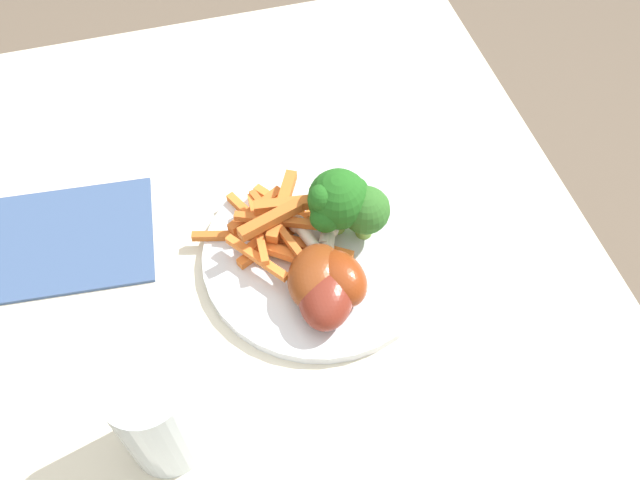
# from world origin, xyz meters

# --- Properties ---
(dining_table) EXTENTS (0.98, 0.67, 0.72)m
(dining_table) POSITION_xyz_m (0.00, 0.00, 0.60)
(dining_table) COLOR silver
(dining_table) RESTS_ON ground_plane
(dinner_plate) EXTENTS (0.25, 0.25, 0.01)m
(dinner_plate) POSITION_xyz_m (0.06, -0.04, 0.73)
(dinner_plate) COLOR silver
(dinner_plate) RESTS_ON dining_table
(broccoli_floret_front) EXTENTS (0.05, 0.05, 0.07)m
(broccoli_floret_front) POSITION_xyz_m (0.07, -0.09, 0.77)
(broccoli_floret_front) COLOR #81B347
(broccoli_floret_front) RESTS_ON dinner_plate
(broccoli_floret_middle) EXTENTS (0.06, 0.07, 0.08)m
(broccoli_floret_middle) POSITION_xyz_m (0.08, -0.06, 0.78)
(broccoli_floret_middle) COLOR #90BA4B
(broccoli_floret_middle) RESTS_ON dinner_plate
(carrot_fries_pile) EXTENTS (0.14, 0.16, 0.05)m
(carrot_fries_pile) POSITION_xyz_m (0.09, 0.00, 0.75)
(carrot_fries_pile) COLOR orange
(carrot_fries_pile) RESTS_ON dinner_plate
(chicken_drumstick_near) EXTENTS (0.12, 0.08, 0.04)m
(chicken_drumstick_near) POSITION_xyz_m (0.02, -0.03, 0.76)
(chicken_drumstick_near) COLOR #5B210D
(chicken_drumstick_near) RESTS_ON dinner_plate
(chicken_drumstick_far) EXTENTS (0.12, 0.07, 0.04)m
(chicken_drumstick_far) POSITION_xyz_m (0.02, -0.04, 0.76)
(chicken_drumstick_far) COLOR #611F0B
(chicken_drumstick_far) RESTS_ON dinner_plate
(chicken_drumstick_extra) EXTENTS (0.13, 0.08, 0.04)m
(chicken_drumstick_extra) POSITION_xyz_m (0.01, -0.03, 0.75)
(chicken_drumstick_extra) COLOR #541811
(chicken_drumstick_extra) RESTS_ON dinner_plate
(water_glass) EXTENTS (0.07, 0.07, 0.12)m
(water_glass) POSITION_xyz_m (-0.09, 0.14, 0.78)
(water_glass) COLOR silver
(water_glass) RESTS_ON dining_table
(napkin) EXTENTS (0.15, 0.18, 0.00)m
(napkin) POSITION_xyz_m (0.16, 0.21, 0.72)
(napkin) COLOR #3D5684
(napkin) RESTS_ON dining_table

